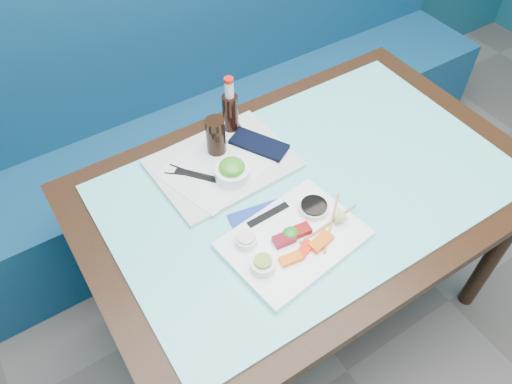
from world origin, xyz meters
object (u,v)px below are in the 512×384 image
booth_bench (193,125)px  sashimi_plate (294,240)px  dining_table (308,203)px  cola_bottle_body (230,115)px  cola_glass (216,136)px  blue_napkin (262,227)px  serving_tray (223,164)px  seaweed_bowl (232,173)px

booth_bench → sashimi_plate: 1.08m
booth_bench → dining_table: booth_bench is taller
cola_bottle_body → sashimi_plate: bearing=-100.2°
booth_bench → dining_table: (0.00, -0.84, 0.29)m
cola_glass → cola_bottle_body: bearing=35.9°
dining_table → blue_napkin: 0.24m
cola_bottle_body → booth_bench: bearing=80.7°
sashimi_plate → cola_glass: (-0.01, 0.42, 0.07)m
booth_bench → serving_tray: booth_bench is taller
sashimi_plate → blue_napkin: sashimi_plate is taller
blue_napkin → cola_glass: bearing=83.1°
seaweed_bowl → cola_glass: 0.14m
cola_glass → seaweed_bowl: bearing=-98.7°
sashimi_plate → cola_bottle_body: cola_bottle_body is taller
cola_bottle_body → blue_napkin: (-0.13, -0.40, -0.07)m
serving_tray → blue_napkin: (-0.03, -0.27, -0.00)m
seaweed_bowl → cola_glass: (0.02, 0.13, 0.04)m
sashimi_plate → cola_glass: bearing=83.1°
serving_tray → cola_glass: bearing=77.0°
seaweed_bowl → blue_napkin: bearing=-95.7°
serving_tray → seaweed_bowl: bearing=-100.3°
seaweed_bowl → cola_glass: size_ratio=0.83×
booth_bench → dining_table: bearing=-90.0°
booth_bench → cola_glass: booth_bench is taller
dining_table → sashimi_plate: size_ratio=3.77×
dining_table → cola_glass: (-0.18, 0.27, 0.17)m
sashimi_plate → dining_table: bearing=33.4°
booth_bench → serving_tray: bearing=-106.5°
cola_glass → sashimi_plate: bearing=-89.1°
booth_bench → sashimi_plate: bearing=-99.8°
sashimi_plate → booth_bench: bearing=72.4°
dining_table → blue_napkin: size_ratio=8.90×
blue_napkin → dining_table: bearing=15.9°
dining_table → cola_bottle_body: cola_bottle_body is taller
serving_tray → blue_napkin: 0.27m
booth_bench → serving_tray: (-0.19, -0.63, 0.39)m
serving_tray → cola_glass: size_ratio=3.33×
sashimi_plate → serving_tray: (-0.02, 0.36, -0.00)m
booth_bench → serving_tray: 0.76m
serving_tray → cola_bottle_body: (0.10, 0.12, 0.07)m
serving_tray → cola_bottle_body: 0.17m
serving_tray → seaweed_bowl: (-0.01, -0.07, 0.03)m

